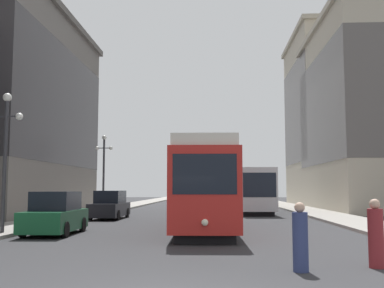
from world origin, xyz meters
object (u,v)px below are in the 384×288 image
at_px(streetcar, 204,185).
at_px(lamp_post_left_near, 6,141).
at_px(pedestrian_crossing_far, 300,239).
at_px(lamp_post_left_far, 104,162).
at_px(transit_bus, 251,189).
at_px(parked_car_left_mid, 55,214).
at_px(pedestrian_crossing_near, 376,236).
at_px(parked_car_left_near, 110,206).

bearing_deg(streetcar, lamp_post_left_near, -159.86).
bearing_deg(pedestrian_crossing_far, lamp_post_left_near, -15.60).
bearing_deg(pedestrian_crossing_far, lamp_post_left_far, -46.74).
bearing_deg(transit_bus, lamp_post_left_near, -122.66).
relative_size(streetcar, transit_bus, 1.09).
bearing_deg(streetcar, transit_bus, 76.16).
xyz_separation_m(transit_bus, parked_car_left_mid, (-9.79, -18.37, -1.10)).
distance_m(pedestrian_crossing_near, pedestrian_crossing_far, 2.06).
bearing_deg(lamp_post_left_far, parked_car_left_mid, -83.28).
height_order(pedestrian_crossing_near, lamp_post_left_near, lamp_post_left_near).
distance_m(streetcar, parked_car_left_near, 10.14).
bearing_deg(lamp_post_left_far, parked_car_left_near, -72.11).
bearing_deg(transit_bus, parked_car_left_near, -141.64).
xyz_separation_m(parked_car_left_near, lamp_post_left_far, (-1.90, 5.89, 3.21)).
relative_size(streetcar, lamp_post_left_near, 2.16).
height_order(transit_bus, parked_car_left_near, transit_bus).
relative_size(parked_car_left_near, lamp_post_left_far, 0.77).
distance_m(streetcar, pedestrian_crossing_far, 11.24).
relative_size(pedestrian_crossing_near, lamp_post_left_near, 0.29).
relative_size(parked_car_left_mid, pedestrian_crossing_near, 2.52).
distance_m(streetcar, lamp_post_left_far, 16.11).
bearing_deg(lamp_post_left_near, pedestrian_crossing_far, -35.25).
relative_size(transit_bus, lamp_post_left_near, 1.97).
bearing_deg(transit_bus, pedestrian_crossing_far, -93.37).
xyz_separation_m(parked_car_left_mid, pedestrian_crossing_far, (8.85, -8.47, -0.09)).
distance_m(streetcar, pedestrian_crossing_near, 11.26).
bearing_deg(streetcar, parked_car_left_mid, -160.74).
height_order(transit_bus, lamp_post_left_near, lamp_post_left_near).
bearing_deg(pedestrian_crossing_far, pedestrian_crossing_near, -142.48).
height_order(transit_bus, pedestrian_crossing_near, transit_bus).
bearing_deg(parked_car_left_near, parked_car_left_mid, -89.29).
xyz_separation_m(transit_bus, pedestrian_crossing_near, (1.02, -26.20, -1.16)).
height_order(transit_bus, parked_car_left_mid, transit_bus).
relative_size(transit_bus, pedestrian_crossing_far, 7.07).
relative_size(parked_car_left_near, pedestrian_crossing_far, 2.84).
bearing_deg(parked_car_left_near, lamp_post_left_near, -99.00).
relative_size(streetcar, pedestrian_crossing_far, 7.73).
height_order(parked_car_left_mid, lamp_post_left_far, lamp_post_left_far).
distance_m(transit_bus, pedestrian_crossing_near, 26.24).
distance_m(lamp_post_left_near, lamp_post_left_far, 16.99).
bearing_deg(lamp_post_left_near, parked_car_left_mid, 24.58).
height_order(parked_car_left_mid, pedestrian_crossing_near, parked_car_left_mid).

